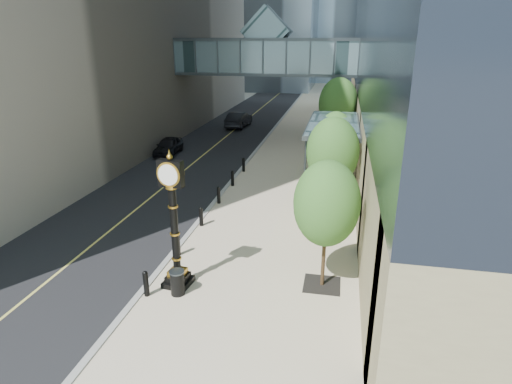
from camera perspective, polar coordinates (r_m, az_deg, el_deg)
ground at (r=15.13m, az=-6.25°, el=-16.87°), size 320.00×320.00×0.00m
road at (r=53.42m, az=-0.64°, el=10.07°), size 8.00×180.00×0.02m
sidewalk at (r=52.37m, az=8.08°, el=9.70°), size 8.00×180.00×0.06m
curb at (r=52.75m, az=3.68°, el=9.93°), size 0.25×180.00×0.07m
skywalk at (r=40.14m, az=1.47°, el=17.91°), size 17.00×4.20×5.80m
entrance_canopy at (r=25.97m, az=10.29°, el=8.78°), size 3.00×8.00×4.38m
bollard_row at (r=23.17m, az=-6.09°, el=-1.85°), size 0.20×16.20×0.90m
street_trees at (r=29.27m, az=10.66°, el=9.09°), size 3.02×28.52×6.20m
street_clock at (r=16.09m, az=-10.78°, el=-5.19°), size 1.09×1.09×5.19m
trash_bin at (r=16.35m, az=-10.43°, el=-11.88°), size 0.55×0.55×0.90m
pedestrian at (r=21.95m, az=7.63°, el=-1.81°), size 0.81×0.68×1.87m
car_near at (r=35.99m, az=-11.61°, el=6.03°), size 1.89×4.14×1.38m
car_far at (r=46.59m, az=-2.31°, el=9.64°), size 1.99×5.01×1.62m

